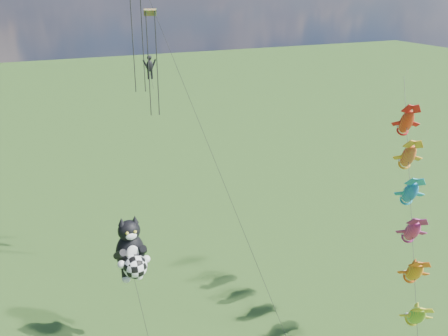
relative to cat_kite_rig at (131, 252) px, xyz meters
name	(u,v)px	position (x,y,z in m)	size (l,w,h in m)	color
cat_kite_rig	(131,252)	(0.00, 0.00, 0.00)	(2.13, 4.01, 9.68)	brown
fish_windsock_rig	(411,212)	(16.87, -6.36, 2.39)	(8.49, 13.64, 17.16)	brown
parafoil_rig	(151,61)	(4.71, 9.86, 10.54)	(6.03, 16.74, 25.17)	brown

